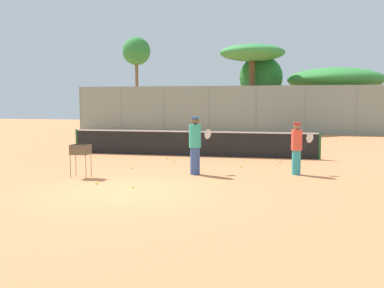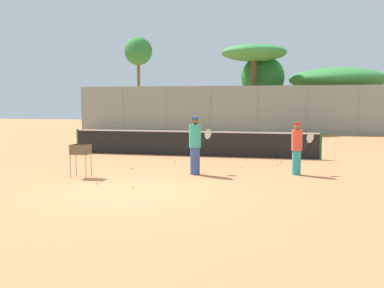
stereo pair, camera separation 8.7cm
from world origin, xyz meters
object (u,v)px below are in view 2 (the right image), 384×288
object	(u,v)px
player_white_outfit	(297,148)
ball_cart	(80,152)
parked_car	(208,122)
player_red_cap	(195,145)
tennis_net	(192,143)

from	to	relation	value
player_white_outfit	ball_cart	world-z (taller)	player_white_outfit
ball_cart	parked_car	bearing A→B (deg)	90.85
player_red_cap	ball_cart	xyz separation A→B (m)	(-3.33, -1.30, -0.18)
ball_cart	parked_car	size ratio (longest dim) A/B	0.24
parked_car	player_white_outfit	bearing A→B (deg)	-71.60
ball_cart	player_red_cap	bearing A→B (deg)	21.42
player_red_cap	player_white_outfit	bearing A→B (deg)	-41.95
player_white_outfit	parked_car	size ratio (longest dim) A/B	0.40
tennis_net	player_red_cap	xyz separation A→B (m)	(1.19, -4.68, 0.40)
tennis_net	player_white_outfit	distance (m)	5.93
tennis_net	ball_cart	distance (m)	6.36
ball_cart	tennis_net	bearing A→B (deg)	70.39
tennis_net	player_red_cap	distance (m)	4.85
tennis_net	parked_car	world-z (taller)	parked_car
tennis_net	parked_car	bearing A→B (deg)	98.51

